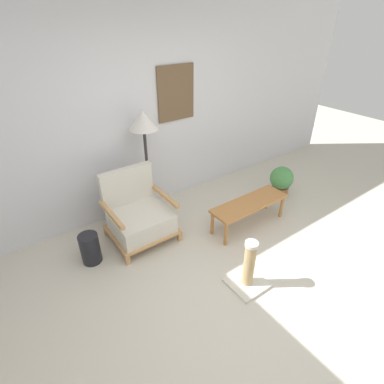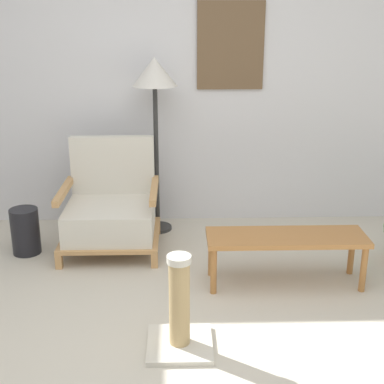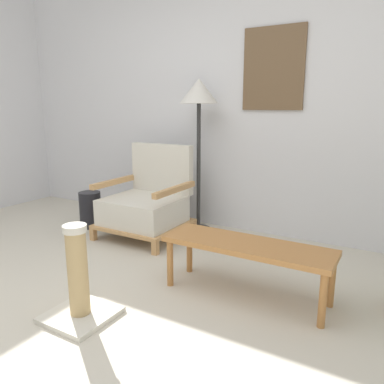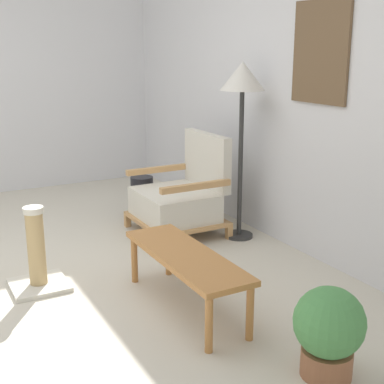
% 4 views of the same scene
% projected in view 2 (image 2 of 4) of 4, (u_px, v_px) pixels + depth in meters
% --- Properties ---
extents(ground_plane, '(14.00, 14.00, 0.00)m').
position_uv_depth(ground_plane, '(155.00, 373.00, 2.83)').
color(ground_plane, beige).
extents(wall_back, '(8.00, 0.09, 2.70)m').
position_uv_depth(wall_back, '(162.00, 70.00, 4.55)').
color(wall_back, silver).
rests_on(wall_back, ground_plane).
extents(armchair, '(0.76, 0.69, 0.86)m').
position_uv_depth(armchair, '(111.00, 211.00, 4.25)').
color(armchair, tan).
rests_on(armchair, ground_plane).
extents(floor_lamp, '(0.36, 0.36, 1.48)m').
position_uv_depth(floor_lamp, '(155.00, 84.00, 4.31)').
color(floor_lamp, '#2D2D2D').
rests_on(floor_lamp, ground_plane).
extents(coffee_table, '(1.10, 0.34, 0.37)m').
position_uv_depth(coffee_table, '(286.00, 241.00, 3.68)').
color(coffee_table, '#B2753D').
rests_on(coffee_table, ground_plane).
extents(vase, '(0.22, 0.22, 0.37)m').
position_uv_depth(vase, '(25.00, 231.00, 4.20)').
color(vase, black).
rests_on(vase, ground_plane).
extents(scratching_post, '(0.37, 0.37, 0.57)m').
position_uv_depth(scratching_post, '(179.00, 316.00, 3.00)').
color(scratching_post, beige).
rests_on(scratching_post, ground_plane).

